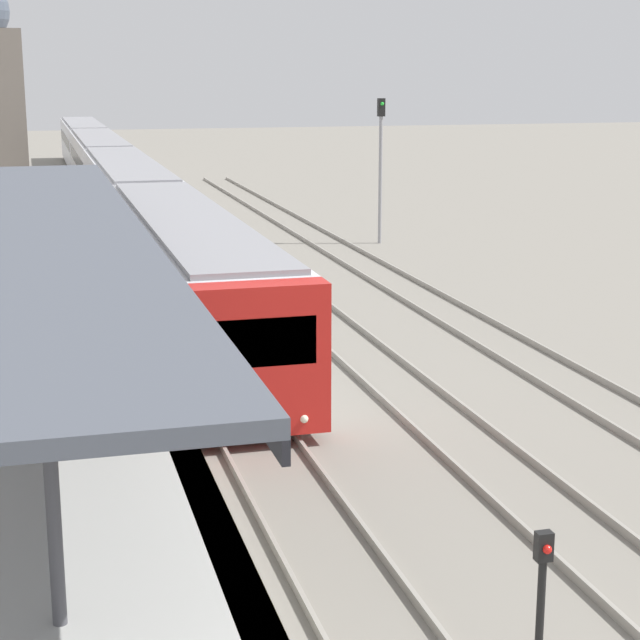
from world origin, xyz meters
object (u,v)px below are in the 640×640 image
Objects in this scene: signal_mast_far at (381,154)px; person_on_platform at (137,350)px; train_near at (112,177)px; signal_post_near at (542,579)px.

person_on_platform is at bearing -118.48° from signal_mast_far.
signal_post_near is at bearing -87.68° from train_near.
train_near is at bearing 128.46° from signal_mast_far.
person_on_platform reaches higher than signal_post_near.
train_near is (2.16, 33.95, -0.14)m from person_on_platform.
person_on_platform is 9.30m from signal_post_near.
person_on_platform is 34.02m from train_near.
signal_mast_far reaches higher than signal_post_near.
signal_mast_far is (9.66, -12.16, 1.78)m from train_near.
train_near is 43.39× the size of signal_post_near.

